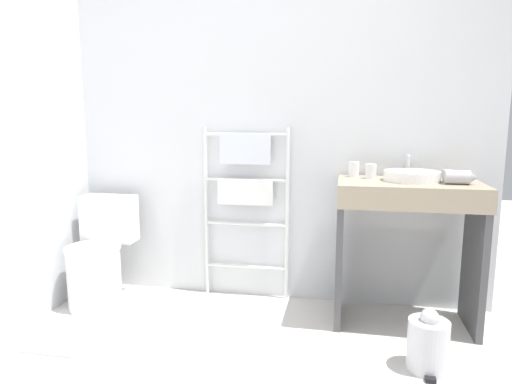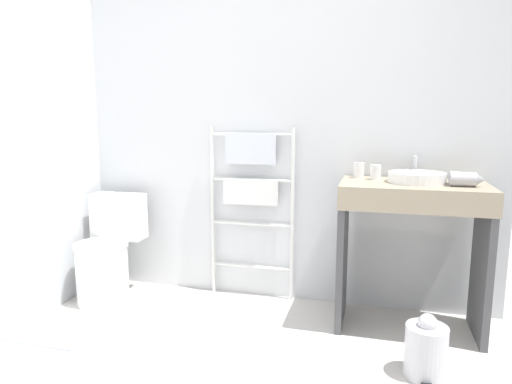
{
  "view_description": "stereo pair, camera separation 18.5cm",
  "coord_description": "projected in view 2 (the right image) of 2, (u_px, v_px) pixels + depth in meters",
  "views": [
    {
      "loc": [
        0.51,
        -1.52,
        1.29
      ],
      "look_at": [
        0.01,
        1.03,
        0.85
      ],
      "focal_mm": 32.0,
      "sensor_mm": 36.0,
      "label": 1
    },
    {
      "loc": [
        0.69,
        -1.48,
        1.29
      ],
      "look_at": [
        0.01,
        1.03,
        0.85
      ],
      "focal_mm": 32.0,
      "sensor_mm": 36.0,
      "label": 2
    }
  ],
  "objects": [
    {
      "name": "faucet",
      "position": [
        415.0,
        164.0,
        2.84
      ],
      "size": [
        0.02,
        0.1,
        0.15
      ],
      "color": "silver",
      "rests_on": "vanity_counter"
    },
    {
      "name": "cup_near_wall",
      "position": [
        359.0,
        170.0,
        2.89
      ],
      "size": [
        0.07,
        0.07,
        0.1
      ],
      "color": "white",
      "rests_on": "vanity_counter"
    },
    {
      "name": "towel_radiator",
      "position": [
        251.0,
        182.0,
        3.15
      ],
      "size": [
        0.6,
        0.06,
        1.21
      ],
      "color": "white",
      "rests_on": "ground_plane"
    },
    {
      "name": "toilet",
      "position": [
        107.0,
        256.0,
        3.21
      ],
      "size": [
        0.38,
        0.5,
        0.74
      ],
      "color": "white",
      "rests_on": "ground_plane"
    },
    {
      "name": "bath_mat",
      "position": [
        52.0,
        330.0,
        2.75
      ],
      "size": [
        0.56,
        0.36,
        0.01
      ],
      "primitive_type": "cube",
      "color": "#B2BCCC",
      "rests_on": "ground_plane"
    },
    {
      "name": "sink_basin",
      "position": [
        417.0,
        177.0,
        2.68
      ],
      "size": [
        0.33,
        0.33,
        0.06
      ],
      "color": "white",
      "rests_on": "vanity_counter"
    },
    {
      "name": "hair_dryer",
      "position": [
        464.0,
        179.0,
        2.55
      ],
      "size": [
        0.18,
        0.18,
        0.08
      ],
      "color": "#B7B7BC",
      "rests_on": "vanity_counter"
    },
    {
      "name": "trash_bin",
      "position": [
        426.0,
        350.0,
        2.26
      ],
      "size": [
        0.21,
        0.24,
        0.33
      ],
      "color": "silver",
      "rests_on": "ground_plane"
    },
    {
      "name": "wall_back",
      "position": [
        277.0,
        118.0,
        3.15
      ],
      "size": [
        3.01,
        0.12,
        2.54
      ],
      "primitive_type": "cube",
      "color": "silver",
      "rests_on": "ground_plane"
    },
    {
      "name": "vanity_counter",
      "position": [
        411.0,
        235.0,
        2.7
      ],
      "size": [
        0.84,
        0.5,
        0.9
      ],
      "color": "gray",
      "rests_on": "ground_plane"
    },
    {
      "name": "wall_side",
      "position": [
        9.0,
        119.0,
        2.71
      ],
      "size": [
        0.12,
        2.33,
        2.54
      ],
      "primitive_type": "cube",
      "color": "silver",
      "rests_on": "ground_plane"
    },
    {
      "name": "cup_near_edge",
      "position": [
        376.0,
        172.0,
        2.8
      ],
      "size": [
        0.07,
        0.07,
        0.09
      ],
      "color": "white",
      "rests_on": "vanity_counter"
    }
  ]
}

